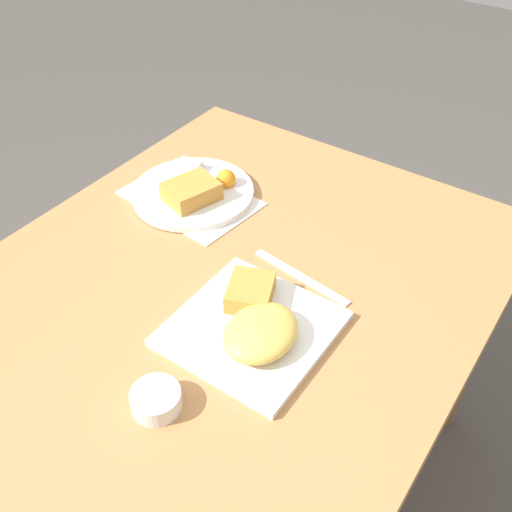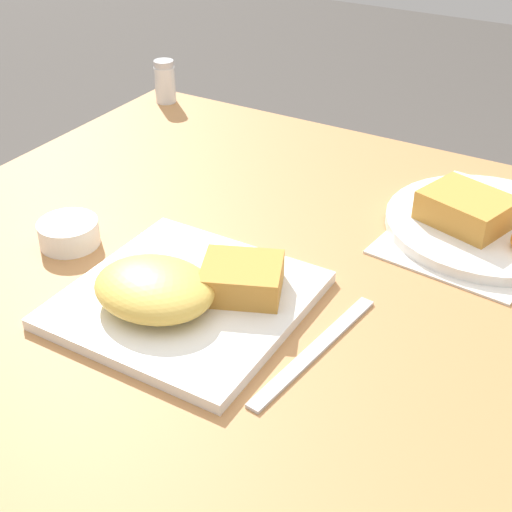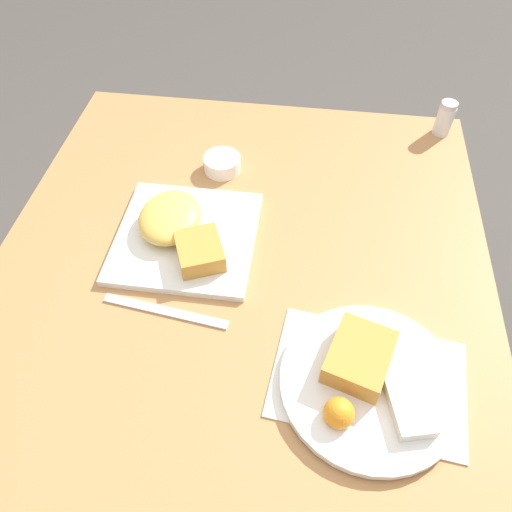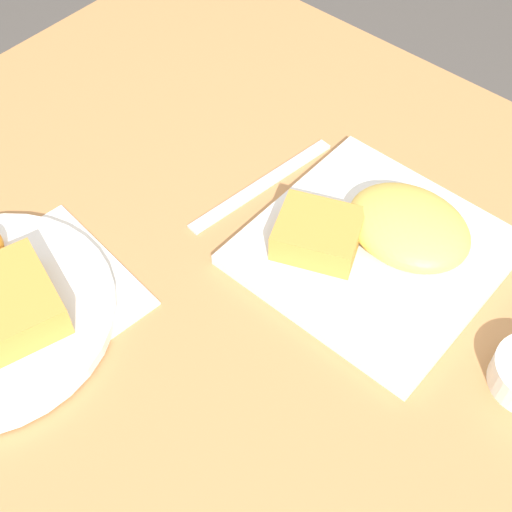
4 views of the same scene
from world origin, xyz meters
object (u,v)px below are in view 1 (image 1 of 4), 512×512
at_px(sauce_ramekin, 156,399).
at_px(plate_square_near, 255,325).
at_px(plate_oval_far, 193,190).
at_px(butter_knife, 301,277).

bearing_deg(sauce_ramekin, plate_square_near, -10.60).
distance_m(plate_square_near, sauce_ramekin, 0.21).
bearing_deg(sauce_ramekin, plate_oval_far, 33.38).
xyz_separation_m(sauce_ramekin, butter_knife, (0.37, -0.03, -0.02)).
relative_size(plate_square_near, sauce_ramekin, 3.29).
bearing_deg(plate_oval_far, plate_square_near, -126.53).
height_order(plate_square_near, plate_oval_far, plate_square_near).
distance_m(plate_oval_far, sauce_ramekin, 0.55).
xyz_separation_m(plate_oval_far, butter_knife, (-0.09, -0.33, -0.02)).
bearing_deg(plate_square_near, plate_oval_far, 53.47).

